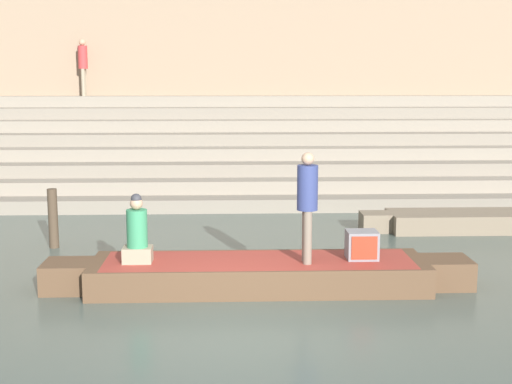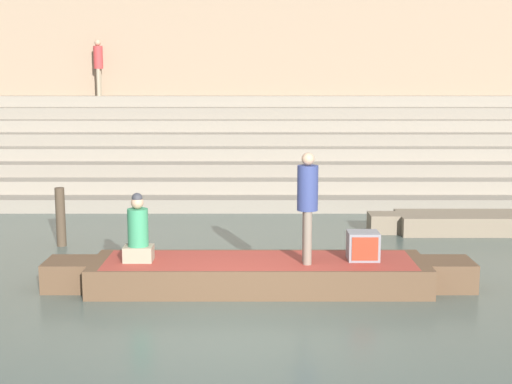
{
  "view_description": "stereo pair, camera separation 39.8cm",
  "coord_description": "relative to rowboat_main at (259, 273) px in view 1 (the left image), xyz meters",
  "views": [
    {
      "loc": [
        -0.06,
        -9.23,
        3.36
      ],
      "look_at": [
        0.39,
        2.94,
        1.36
      ],
      "focal_mm": 50.0,
      "sensor_mm": 36.0,
      "label": 1
    },
    {
      "loc": [
        0.34,
        -9.23,
        3.36
      ],
      "look_at": [
        0.39,
        2.94,
        1.36
      ],
      "focal_mm": 50.0,
      "sensor_mm": 36.0,
      "label": 2
    }
  ],
  "objects": [
    {
      "name": "tv_set",
      "position": [
        1.65,
        0.04,
        0.44
      ],
      "size": [
        0.49,
        0.44,
        0.45
      ],
      "rotation": [
        0.0,
        0.0,
        -0.05
      ],
      "color": "slate",
      "rests_on": "rowboat_main"
    },
    {
      "name": "ground_plane",
      "position": [
        -0.39,
        -1.74,
        -0.24
      ],
      "size": [
        120.0,
        120.0,
        0.0
      ],
      "primitive_type": "plane",
      "color": "#47544C"
    },
    {
      "name": "moored_boat_shore",
      "position": [
        5.31,
        4.11,
        -0.03
      ],
      "size": [
        5.83,
        1.15,
        0.4
      ],
      "rotation": [
        0.0,
        0.0,
        -0.09
      ],
      "color": "#756651",
      "rests_on": "ground"
    },
    {
      "name": "rowboat_main",
      "position": [
        0.0,
        0.0,
        0.0
      ],
      "size": [
        6.79,
        1.51,
        0.46
      ],
      "rotation": [
        0.0,
        0.0,
        0.02
      ],
      "color": "brown",
      "rests_on": "ground"
    },
    {
      "name": "person_rowing",
      "position": [
        -1.9,
        -0.05,
        0.66
      ],
      "size": [
        0.45,
        0.36,
        1.09
      ],
      "rotation": [
        0.0,
        0.0,
        -0.13
      ],
      "color": "gray",
      "rests_on": "rowboat_main"
    },
    {
      "name": "person_on_steps",
      "position": [
        -5.06,
        12.01,
        3.5
      ],
      "size": [
        0.29,
        0.29,
        1.77
      ],
      "rotation": [
        0.0,
        0.0,
        1.26
      ],
      "color": "gray",
      "rests_on": "ghat_steps"
    },
    {
      "name": "mooring_post",
      "position": [
        -3.92,
        2.85,
        0.34
      ],
      "size": [
        0.19,
        0.19,
        1.17
      ],
      "primitive_type": "cylinder",
      "color": "#473828",
      "rests_on": "ground"
    },
    {
      "name": "person_standing",
      "position": [
        0.75,
        -0.16,
        1.22
      ],
      "size": [
        0.32,
        0.32,
        1.73
      ],
      "rotation": [
        0.0,
        0.0,
        -0.24
      ],
      "color": "#756656",
      "rests_on": "rowboat_main"
    },
    {
      "name": "ghat_steps",
      "position": [
        -0.39,
        10.2,
        0.71
      ],
      "size": [
        36.0,
        6.23,
        2.7
      ],
      "color": "gray",
      "rests_on": "ground"
    },
    {
      "name": "back_wall",
      "position": [
        -0.39,
        13.0,
        3.73
      ],
      "size": [
        34.2,
        1.28,
        8.0
      ],
      "color": "#937A60",
      "rests_on": "ground"
    }
  ]
}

